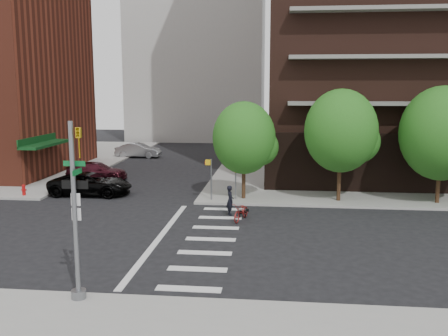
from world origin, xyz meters
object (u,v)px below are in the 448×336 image
Objects in this scene: traffic_signal at (76,225)px; parked_car_maroon at (97,171)px; fire_hydrant at (24,189)px; dog_walker at (230,200)px; parked_car_black at (91,184)px; scooter at (241,212)px; parked_car_silver at (138,150)px.

parked_car_maroon is (-7.52, 22.03, -2.01)m from traffic_signal.
traffic_signal is 23.37m from parked_car_maroon.
fire_hydrant is 14.33m from dog_walker.
scooter is (10.59, -5.44, -0.26)m from parked_car_black.
fire_hydrant is at bearing -179.13° from scooter.
parked_car_black is at bearing 46.94° from dog_walker.
parked_car_silver is (2.30, 19.30, 0.21)m from fire_hydrant.
parked_car_black is at bearing 16.22° from fire_hydrant.
parked_car_silver reaches higher than fire_hydrant.
scooter is 1.39m from dog_walker.
parked_car_silver reaches higher than parked_car_maroon.
parked_car_maroon is 2.48× the size of scooter.
parked_car_maroon is at bearing 108.85° from traffic_signal.
traffic_signal is 3.14× the size of scooter.
parked_car_black is 11.91m from scooter.
dog_walker is at bearing -114.15° from parked_car_black.
parked_car_black reaches higher than parked_car_maroon.
dog_walker reaches higher than parked_car_maroon.
traffic_signal reaches higher than parked_car_maroon.
parked_car_maroon is 2.77× the size of dog_walker.
traffic_signal is 8.20× the size of fire_hydrant.
scooter reaches higher than fire_hydrant.
traffic_signal is 1.27× the size of parked_car_maroon.
dog_walker is at bearing -151.12° from parked_car_silver.
dog_walker is (13.99, -3.11, 0.30)m from fire_hydrant.
traffic_signal is 17.63m from parked_car_black.
traffic_signal reaches higher than fire_hydrant.
traffic_signal is at bearing 142.54° from dog_walker.
parked_car_maroon is 15.12m from dog_walker.
parked_car_maroon is at bearing 69.57° from fire_hydrant.
parked_car_maroon is at bearing 154.97° from scooter.
traffic_signal is 12.21m from scooter.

